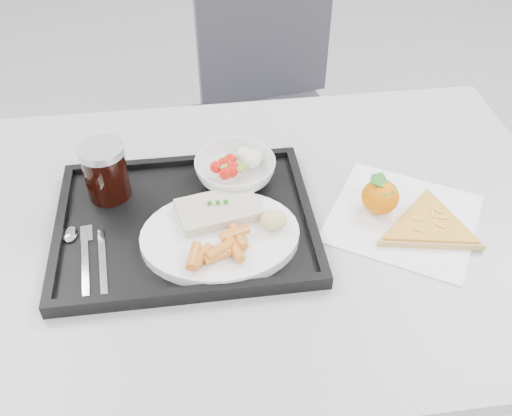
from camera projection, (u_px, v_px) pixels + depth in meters
table at (247, 247)px, 1.07m from camera, size 1.20×0.80×0.75m
chair at (269, 96)px, 1.75m from camera, size 0.49×0.49×0.93m
tray at (186, 223)px, 1.01m from camera, size 0.45×0.35×0.03m
dinner_plate at (220, 236)px, 0.97m from camera, size 0.27×0.27×0.02m
fish_fillet at (218, 210)px, 0.99m from camera, size 0.15×0.11×0.03m
bread_roll at (273, 220)px, 0.96m from camera, size 0.06×0.05×0.03m
salad_bowl at (235, 170)px, 1.07m from camera, size 0.15×0.15×0.05m
cola_glass at (105, 170)px, 1.02m from camera, size 0.08×0.08×0.11m
cutlery at (85, 250)px, 0.95m from camera, size 0.09×0.17×0.01m
napkin at (403, 218)px, 1.03m from camera, size 0.34×0.34×0.00m
tangerine at (380, 197)px, 1.02m from camera, size 0.08×0.08×0.07m
pizza_slice at (429, 226)px, 1.00m from camera, size 0.27×0.27×0.02m
carrot_pile at (221, 247)px, 0.92m from camera, size 0.11×0.09×0.03m
salad_contents at (239, 162)px, 1.08m from camera, size 0.10×0.09×0.03m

